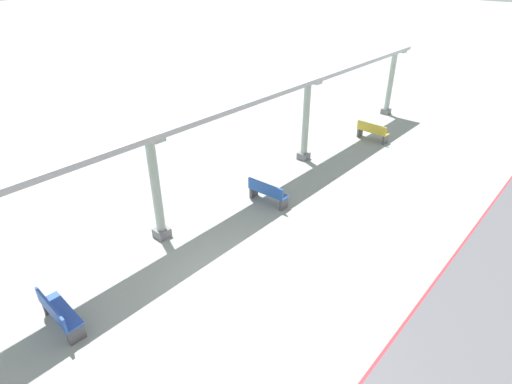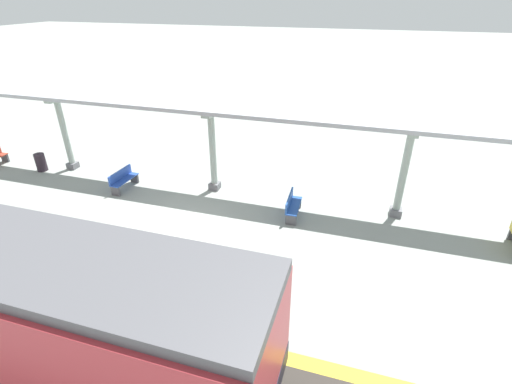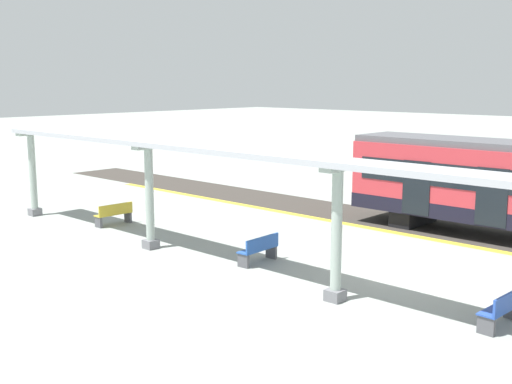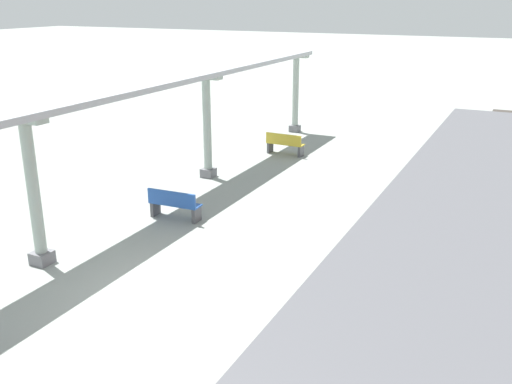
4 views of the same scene
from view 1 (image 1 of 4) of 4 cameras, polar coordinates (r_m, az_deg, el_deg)
The scene contains 9 objects.
ground_plane at distance 11.34m, azimuth -1.16°, elevation -13.42°, with size 176.00×176.00×0.00m, color gray.
tactile_edge_strip at distance 10.00m, azimuth 17.23°, elevation -23.07°, with size 0.40×39.18×0.01m, color gold.
canopy_pillar_nearest at distance 24.25m, azimuth 17.97°, elevation 14.14°, with size 1.10×0.44×3.49m.
canopy_pillar_second at distance 17.62m, azimuth 6.84°, elevation 9.73°, with size 1.10×0.44×3.49m.
canopy_pillar_third at distance 12.62m, azimuth -13.58°, elevation 0.55°, with size 1.10×0.44×3.49m.
canopy_beam at distance 11.92m, azimuth -14.25°, elevation 8.26°, with size 1.20×31.60×0.16m, color #A8AAB2.
bench_near_end at distance 14.69m, azimuth 1.56°, elevation -0.07°, with size 1.52×0.51×0.86m.
bench_mid_platform at distance 20.69m, azimuth 15.64°, elevation 7.99°, with size 1.51×0.49×0.86m.
bench_extra_slot at distance 11.18m, azimuth -25.50°, elevation -14.77°, with size 1.52×0.51×0.86m.
Camera 1 is at (-5.61, 6.05, 7.78)m, focal length 29.16 mm.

